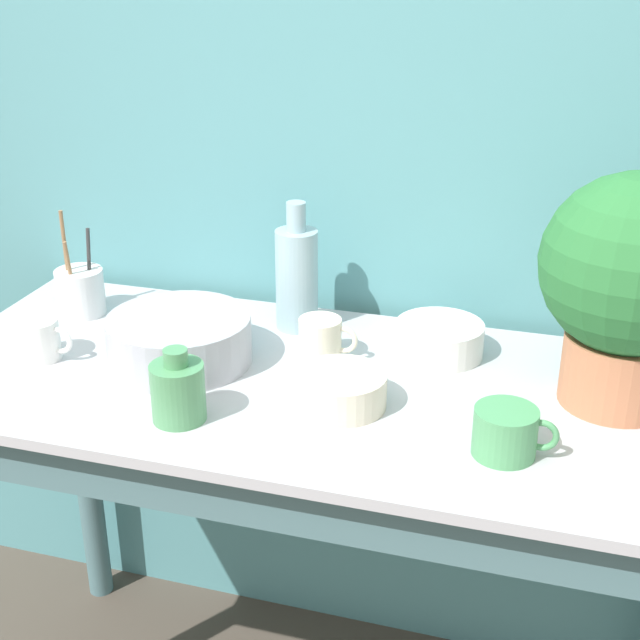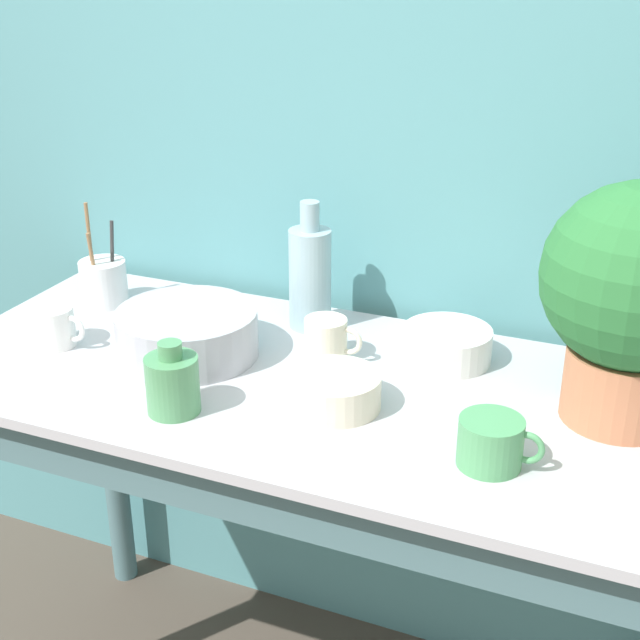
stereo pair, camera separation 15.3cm
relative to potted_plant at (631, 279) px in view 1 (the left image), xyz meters
The scene contains 12 objects.
wall_back 0.59m from the potted_plant, 148.90° to the left, with size 6.00×0.05×2.40m.
counter_table 0.64m from the potted_plant, 168.72° to the right, with size 1.46×0.64×0.85m.
potted_plant is the anchor object (origin of this frame).
bowl_wash_large 0.79m from the potted_plant, behind, with size 0.26×0.26×0.09m.
bottle_tall 0.63m from the potted_plant, 166.99° to the left, with size 0.08×0.08×0.26m.
bottle_short 0.75m from the potted_plant, 158.95° to the right, with size 0.09×0.09×0.13m.
mug_green 0.33m from the potted_plant, 126.16° to the right, with size 0.13×0.10×0.08m.
mug_white 1.05m from the potted_plant, behind, with size 0.11×0.08×0.08m.
mug_cream 0.55m from the potted_plant, behind, with size 0.11×0.08×0.08m.
bowl_small_enamel_white 0.38m from the potted_plant, 162.92° to the left, with size 0.17×0.17×0.06m.
bowl_small_cream 0.50m from the potted_plant, 161.78° to the right, with size 0.15×0.15×0.06m.
utensil_cup 1.08m from the potted_plant, behind, with size 0.10×0.10×0.22m.
Camera 1 is at (0.40, -1.02, 1.60)m, focal length 50.00 mm.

